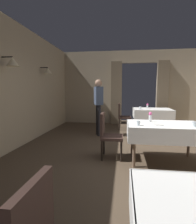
# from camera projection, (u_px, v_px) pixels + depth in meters

# --- Properties ---
(ground) EXTENTS (10.08, 10.08, 0.00)m
(ground) POSITION_uv_depth(u_px,v_px,m) (154.00, 161.00, 3.63)
(ground) COLOR #4C3D2D
(wall_left) EXTENTS (0.49, 8.40, 3.00)m
(wall_left) POSITION_uv_depth(u_px,v_px,m) (1.00, 85.00, 3.89)
(wall_left) COLOR tan
(wall_left) RESTS_ON ground
(wall_back) EXTENTS (6.40, 0.27, 3.00)m
(wall_back) POSITION_uv_depth(u_px,v_px,m) (139.00, 87.00, 7.57)
(wall_back) COLOR tan
(wall_back) RESTS_ON ground
(dining_table_mid) EXTENTS (1.40, 0.95, 0.75)m
(dining_table_mid) POSITION_uv_depth(u_px,v_px,m) (164.00, 129.00, 3.54)
(dining_table_mid) COLOR #7A604C
(dining_table_mid) RESTS_ON ground
(dining_table_far) EXTENTS (1.30, 1.05, 0.75)m
(dining_table_far) POSITION_uv_depth(u_px,v_px,m) (152.00, 112.00, 6.45)
(dining_table_far) COLOR #7A604C
(dining_table_far) RESTS_ON ground
(chair_mid_left) EXTENTS (0.44, 0.44, 0.93)m
(chair_mid_left) POSITION_uv_depth(u_px,v_px,m) (108.00, 133.00, 3.76)
(chair_mid_left) COLOR black
(chair_mid_left) RESTS_ON ground
(chair_far_left) EXTENTS (0.44, 0.44, 0.93)m
(chair_far_left) POSITION_uv_depth(u_px,v_px,m) (122.00, 115.00, 6.58)
(chair_far_left) COLOR black
(chair_far_left) RESTS_ON ground
(flower_vase_mid) EXTENTS (0.07, 0.07, 0.21)m
(flower_vase_mid) POSITION_uv_depth(u_px,v_px,m) (150.00, 117.00, 3.73)
(flower_vase_mid) COLOR silver
(flower_vase_mid) RESTS_ON dining_table_mid
(glass_mid_b) EXTENTS (0.08, 0.08, 0.09)m
(glass_mid_b) POSITION_uv_depth(u_px,v_px,m) (194.00, 124.00, 3.21)
(glass_mid_b) COLOR silver
(glass_mid_b) RESTS_ON dining_table_mid
(plate_mid_c) EXTENTS (0.23, 0.23, 0.01)m
(plate_mid_c) POSITION_uv_depth(u_px,v_px,m) (157.00, 125.00, 3.41)
(plate_mid_c) COLOR white
(plate_mid_c) RESTS_ON dining_table_mid
(glass_mid_d) EXTENTS (0.07, 0.07, 0.09)m
(glass_mid_d) POSITION_uv_depth(u_px,v_px,m) (138.00, 123.00, 3.34)
(glass_mid_d) COLOR silver
(glass_mid_d) RESTS_ON dining_table_mid
(flower_vase_far) EXTENTS (0.07, 0.07, 0.17)m
(flower_vase_far) POSITION_uv_depth(u_px,v_px,m) (147.00, 106.00, 6.65)
(flower_vase_far) COLOR silver
(flower_vase_far) RESTS_ON dining_table_far
(glass_far_b) EXTENTS (0.07, 0.07, 0.09)m
(glass_far_b) POSITION_uv_depth(u_px,v_px,m) (140.00, 108.00, 6.29)
(glass_far_b) COLOR silver
(glass_far_b) RESTS_ON dining_table_far
(person_waiter_by_doorway) EXTENTS (0.33, 0.41, 1.72)m
(person_waiter_by_doorway) POSITION_uv_depth(u_px,v_px,m) (98.00, 102.00, 5.64)
(person_waiter_by_doorway) COLOR black
(person_waiter_by_doorway) RESTS_ON ground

